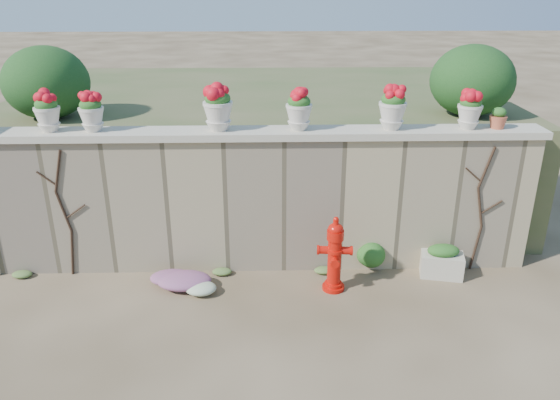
{
  "coord_description": "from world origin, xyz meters",
  "views": [
    {
      "loc": [
        0.17,
        -5.51,
        4.05
      ],
      "look_at": [
        0.35,
        1.4,
        1.22
      ],
      "focal_mm": 35.0,
      "sensor_mm": 36.0,
      "label": 1
    }
  ],
  "objects_px": {
    "planter_box": "(442,261)",
    "terracotta_pot": "(498,119)",
    "fire_hydrant": "(335,254)",
    "urn_pot_0": "(47,112)"
  },
  "relations": [
    {
      "from": "planter_box",
      "to": "terracotta_pot",
      "type": "bearing_deg",
      "value": 42.98
    },
    {
      "from": "fire_hydrant",
      "to": "terracotta_pot",
      "type": "xyz_separation_m",
      "value": [
        2.29,
        0.74,
        1.68
      ]
    },
    {
      "from": "fire_hydrant",
      "to": "terracotta_pot",
      "type": "height_order",
      "value": "terracotta_pot"
    },
    {
      "from": "fire_hydrant",
      "to": "terracotta_pot",
      "type": "distance_m",
      "value": 2.94
    },
    {
      "from": "fire_hydrant",
      "to": "planter_box",
      "type": "bearing_deg",
      "value": 16.35
    },
    {
      "from": "fire_hydrant",
      "to": "urn_pot_0",
      "type": "xyz_separation_m",
      "value": [
        -3.86,
        0.74,
        1.82
      ]
    },
    {
      "from": "urn_pot_0",
      "to": "terracotta_pot",
      "type": "height_order",
      "value": "urn_pot_0"
    },
    {
      "from": "fire_hydrant",
      "to": "urn_pot_0",
      "type": "bearing_deg",
      "value": 173.85
    },
    {
      "from": "planter_box",
      "to": "terracotta_pot",
      "type": "xyz_separation_m",
      "value": [
        0.68,
        0.4,
        2.0
      ]
    },
    {
      "from": "urn_pot_0",
      "to": "terracotta_pot",
      "type": "relative_size",
      "value": 1.91
    }
  ]
}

